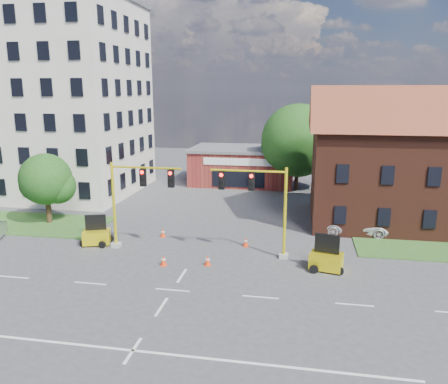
# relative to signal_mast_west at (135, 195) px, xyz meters

# --- Properties ---
(ground) EXTENTS (120.00, 120.00, 0.00)m
(ground) POSITION_rel_signal_mast_west_xyz_m (4.36, -6.00, -3.92)
(ground) COLOR #404042
(ground) RESTS_ON ground
(lane_markings) EXTENTS (60.00, 36.00, 0.01)m
(lane_markings) POSITION_rel_signal_mast_west_xyz_m (4.36, -9.00, -3.91)
(lane_markings) COLOR white
(lane_markings) RESTS_ON ground
(office_block) EXTENTS (18.40, 15.40, 20.60)m
(office_block) POSITION_rel_signal_mast_west_xyz_m (-15.64, 15.91, 6.39)
(office_block) COLOR silver
(office_block) RESTS_ON ground
(brick_shop) EXTENTS (12.40, 8.40, 4.30)m
(brick_shop) POSITION_rel_signal_mast_west_xyz_m (4.36, 23.99, -1.76)
(brick_shop) COLOR maroon
(brick_shop) RESTS_ON ground
(townhouse_row) EXTENTS (21.00, 11.00, 11.50)m
(townhouse_row) POSITION_rel_signal_mast_west_xyz_m (22.36, 10.00, 2.01)
(townhouse_row) COLOR #4B2216
(townhouse_row) RESTS_ON ground
(tree_large) EXTENTS (8.51, 8.11, 9.67)m
(tree_large) POSITION_rel_signal_mast_west_xyz_m (11.27, 21.08, 1.46)
(tree_large) COLOR #322212
(tree_large) RESTS_ON ground
(tree_nw_front) EXTENTS (4.51, 4.30, 5.98)m
(tree_nw_front) POSITION_rel_signal_mast_west_xyz_m (-9.43, 4.58, -0.26)
(tree_nw_front) COLOR #322212
(tree_nw_front) RESTS_ON ground
(signal_mast_west) EXTENTS (5.30, 0.60, 6.20)m
(signal_mast_west) POSITION_rel_signal_mast_west_xyz_m (0.00, 0.00, 0.00)
(signal_mast_west) COLOR gray
(signal_mast_west) RESTS_ON ground
(signal_mast_east) EXTENTS (5.30, 0.60, 6.20)m
(signal_mast_east) POSITION_rel_signal_mast_west_xyz_m (8.71, 0.00, 0.00)
(signal_mast_east) COLOR gray
(signal_mast_east) RESTS_ON ground
(trailer_west) EXTENTS (2.20, 1.80, 2.16)m
(trailer_west) POSITION_rel_signal_mast_west_xyz_m (-3.27, 0.29, -3.24)
(trailer_west) COLOR yellow
(trailer_west) RESTS_ON ground
(trailer_east) EXTENTS (2.22, 1.74, 2.25)m
(trailer_east) POSITION_rel_signal_mast_west_xyz_m (13.07, -1.54, -3.22)
(trailer_east) COLOR yellow
(trailer_east) RESTS_ON ground
(cone_a) EXTENTS (0.40, 0.40, 0.70)m
(cone_a) POSITION_rel_signal_mast_west_xyz_m (2.77, -2.67, -3.58)
(cone_a) COLOR #F6380C
(cone_a) RESTS_ON ground
(cone_b) EXTENTS (0.40, 0.40, 0.70)m
(cone_b) POSITION_rel_signal_mast_west_xyz_m (0.98, 2.73, -3.58)
(cone_b) COLOR #F6380C
(cone_b) RESTS_ON ground
(cone_c) EXTENTS (0.40, 0.40, 0.70)m
(cone_c) POSITION_rel_signal_mast_west_xyz_m (5.57, -2.15, -3.58)
(cone_c) COLOR #F6380C
(cone_c) RESTS_ON ground
(cone_d) EXTENTS (0.40, 0.40, 0.70)m
(cone_d) POSITION_rel_signal_mast_west_xyz_m (7.55, 1.77, -3.58)
(cone_d) COLOR #F6380C
(cone_d) RESTS_ON ground
(pickup_white) EXTENTS (5.38, 2.56, 1.48)m
(pickup_white) POSITION_rel_signal_mast_west_xyz_m (15.79, 6.17, -3.18)
(pickup_white) COLOR white
(pickup_white) RESTS_ON ground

